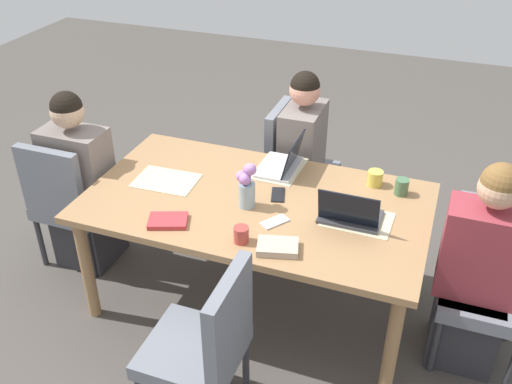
# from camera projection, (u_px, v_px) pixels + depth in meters

# --- Properties ---
(ground_plane) EXTENTS (10.00, 10.00, 0.00)m
(ground_plane) POSITION_uv_depth(u_px,v_px,m) (256.00, 299.00, 3.58)
(ground_plane) COLOR #4C4742
(dining_table) EXTENTS (1.89, 1.06, 0.73)m
(dining_table) POSITION_uv_depth(u_px,v_px,m) (256.00, 211.00, 3.23)
(dining_table) COLOR #9E754C
(dining_table) RESTS_ON ground_plane
(chair_head_left_left_near) EXTENTS (0.44, 0.44, 0.90)m
(chair_head_left_left_near) POSITION_uv_depth(u_px,v_px,m) (68.00, 198.00, 3.64)
(chair_head_left_left_near) COLOR slate
(chair_head_left_left_near) RESTS_ON ground_plane
(person_head_left_left_near) EXTENTS (0.40, 0.36, 1.19)m
(person_head_left_left_near) POSITION_uv_depth(u_px,v_px,m) (82.00, 190.00, 3.66)
(person_head_left_left_near) COLOR #2D2D33
(person_head_left_left_near) RESTS_ON ground_plane
(chair_head_right_left_mid) EXTENTS (0.44, 0.44, 0.90)m
(chair_head_right_left_mid) POSITION_uv_depth(u_px,v_px,m) (487.00, 276.00, 2.99)
(chair_head_right_left_mid) COLOR slate
(chair_head_right_left_mid) RESTS_ON ground_plane
(person_head_right_left_mid) EXTENTS (0.40, 0.36, 1.19)m
(person_head_right_left_mid) POSITION_uv_depth(u_px,v_px,m) (476.00, 279.00, 2.94)
(person_head_right_left_mid) COLOR #2D2D33
(person_head_right_left_mid) RESTS_ON ground_plane
(chair_far_left_far) EXTENTS (0.44, 0.44, 0.90)m
(chair_far_left_far) POSITION_uv_depth(u_px,v_px,m) (293.00, 162.00, 4.03)
(chair_far_left_far) COLOR slate
(chair_far_left_far) RESTS_ON ground_plane
(person_far_left_far) EXTENTS (0.36, 0.40, 1.19)m
(person_far_left_far) POSITION_uv_depth(u_px,v_px,m) (301.00, 165.00, 3.94)
(person_far_left_far) COLOR #2D2D33
(person_far_left_far) RESTS_ON ground_plane
(chair_near_right_near) EXTENTS (0.44, 0.44, 0.90)m
(chair_near_right_near) POSITION_uv_depth(u_px,v_px,m) (207.00, 342.00, 2.61)
(chair_near_right_near) COLOR slate
(chair_near_right_near) RESTS_ON ground_plane
(flower_vase) EXTENTS (0.11, 0.10, 0.26)m
(flower_vase) POSITION_uv_depth(u_px,v_px,m) (247.00, 186.00, 3.07)
(flower_vase) COLOR #8EA8B7
(flower_vase) RESTS_ON dining_table
(placemat_head_left_left_near) EXTENTS (0.37, 0.27, 0.00)m
(placemat_head_left_left_near) POSITION_uv_depth(u_px,v_px,m) (166.00, 180.00, 3.36)
(placemat_head_left_left_near) COLOR beige
(placemat_head_left_left_near) RESTS_ON dining_table
(placemat_head_right_left_mid) EXTENTS (0.36, 0.27, 0.00)m
(placemat_head_right_left_mid) POSITION_uv_depth(u_px,v_px,m) (357.00, 220.00, 3.02)
(placemat_head_right_left_mid) COLOR beige
(placemat_head_right_left_mid) RESTS_ON dining_table
(placemat_far_left_far) EXTENTS (0.27, 0.37, 0.00)m
(placemat_far_left_far) POSITION_uv_depth(u_px,v_px,m) (279.00, 169.00, 3.48)
(placemat_far_left_far) COLOR beige
(placemat_far_left_far) RESTS_ON dining_table
(laptop_head_right_left_mid) EXTENTS (0.32, 0.22, 0.21)m
(laptop_head_right_left_mid) POSITION_uv_depth(u_px,v_px,m) (350.00, 215.00, 2.98)
(laptop_head_right_left_mid) COLOR #38383D
(laptop_head_right_left_mid) RESTS_ON dining_table
(laptop_far_left_far) EXTENTS (0.22, 0.32, 0.21)m
(laptop_far_left_far) POSITION_uv_depth(u_px,v_px,m) (283.00, 163.00, 3.45)
(laptop_far_left_far) COLOR silver
(laptop_far_left_far) RESTS_ON dining_table
(coffee_mug_near_left) EXTENTS (0.09, 0.09, 0.09)m
(coffee_mug_near_left) POSITION_uv_depth(u_px,v_px,m) (375.00, 178.00, 3.30)
(coffee_mug_near_left) COLOR #DBC64C
(coffee_mug_near_left) RESTS_ON dining_table
(coffee_mug_near_right) EXTENTS (0.08, 0.08, 0.08)m
(coffee_mug_near_right) POSITION_uv_depth(u_px,v_px,m) (241.00, 235.00, 2.84)
(coffee_mug_near_right) COLOR #AD3D38
(coffee_mug_near_right) RESTS_ON dining_table
(coffee_mug_centre_left) EXTENTS (0.08, 0.08, 0.09)m
(coffee_mug_centre_left) POSITION_uv_depth(u_px,v_px,m) (402.00, 187.00, 3.21)
(coffee_mug_centre_left) COLOR #47704C
(coffee_mug_centre_left) RESTS_ON dining_table
(book_red_cover) EXTENTS (0.23, 0.19, 0.04)m
(book_red_cover) POSITION_uv_depth(u_px,v_px,m) (278.00, 247.00, 2.79)
(book_red_cover) COLOR #B2A38E
(book_red_cover) RESTS_ON dining_table
(book_blue_cover) EXTENTS (0.24, 0.20, 0.02)m
(book_blue_cover) POSITION_uv_depth(u_px,v_px,m) (168.00, 221.00, 2.99)
(book_blue_cover) COLOR #B73338
(book_blue_cover) RESTS_ON dining_table
(phone_black) EXTENTS (0.11, 0.16, 0.01)m
(phone_black) POSITION_uv_depth(u_px,v_px,m) (278.00, 195.00, 3.22)
(phone_black) COLOR black
(phone_black) RESTS_ON dining_table
(phone_silver) EXTENTS (0.14, 0.16, 0.01)m
(phone_silver) POSITION_uv_depth(u_px,v_px,m) (275.00, 222.00, 3.00)
(phone_silver) COLOR silver
(phone_silver) RESTS_ON dining_table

